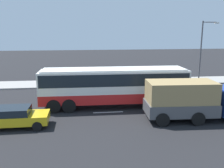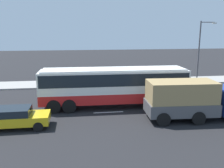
# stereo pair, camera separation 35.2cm
# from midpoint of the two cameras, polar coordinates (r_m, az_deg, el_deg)

# --- Properties ---
(ground_plane) EXTENTS (120.00, 120.00, 0.00)m
(ground_plane) POSITION_cam_midpoint_polar(r_m,az_deg,el_deg) (21.73, -0.54, -4.84)
(ground_plane) COLOR black
(sidewalk_curb) EXTENTS (80.00, 4.00, 0.15)m
(sidewalk_curb) POSITION_cam_midpoint_polar(r_m,az_deg,el_deg) (30.28, -2.71, 0.28)
(sidewalk_curb) COLOR gray
(sidewalk_curb) RESTS_ON ground_plane
(lane_centreline) EXTENTS (37.24, 0.16, 0.01)m
(lane_centreline) POSITION_cam_midpoint_polar(r_m,az_deg,el_deg) (19.94, 1.00, -6.45)
(lane_centreline) COLOR white
(lane_centreline) RESTS_ON ground_plane
(coach_bus) EXTENTS (12.36, 2.89, 3.30)m
(coach_bus) POSITION_cam_midpoint_polar(r_m,az_deg,el_deg) (20.77, 0.01, 0.20)
(coach_bus) COLOR red
(coach_bus) RESTS_ON ground_plane
(cargo_truck) EXTENTS (7.29, 2.92, 2.87)m
(cargo_truck) POSITION_cam_midpoint_polar(r_m,az_deg,el_deg) (18.84, 17.75, -3.27)
(cargo_truck) COLOR navy
(cargo_truck) RESTS_ON ground_plane
(car_yellow_taxi) EXTENTS (4.81, 1.95, 1.40)m
(car_yellow_taxi) POSITION_cam_midpoint_polar(r_m,az_deg,el_deg) (17.92, -22.68, -7.13)
(car_yellow_taxi) COLOR gold
(car_yellow_taxi) RESTS_ON ground_plane
(pedestrian_near_curb) EXTENTS (0.32, 0.32, 1.73)m
(pedestrian_near_curb) POSITION_cam_midpoint_polar(r_m,az_deg,el_deg) (30.86, 2.13, 2.56)
(pedestrian_near_curb) COLOR #38334C
(pedestrian_near_curb) RESTS_ON sidewalk_curb
(pedestrian_at_crossing) EXTENTS (0.32, 0.32, 1.67)m
(pedestrian_at_crossing) POSITION_cam_midpoint_polar(r_m,az_deg,el_deg) (30.60, 8.19, 2.28)
(pedestrian_at_crossing) COLOR #38334C
(pedestrian_at_crossing) RESTS_ON sidewalk_curb
(street_lamp) EXTENTS (2.04, 0.24, 7.33)m
(street_lamp) POSITION_cam_midpoint_polar(r_m,az_deg,el_deg) (31.65, 19.56, 7.98)
(street_lamp) COLOR #47474C
(street_lamp) RESTS_ON sidewalk_curb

